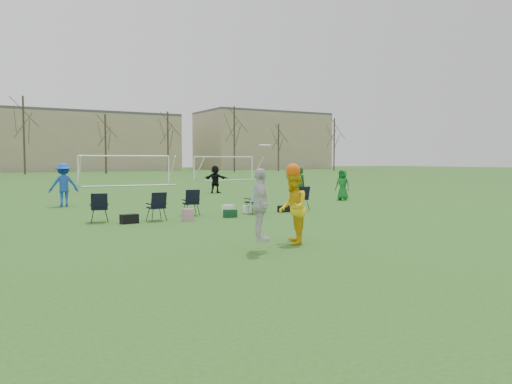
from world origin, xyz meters
TOP-DOWN VIEW (x-y plane):
  - ground at (0.00, 0.00)m, footprint 260.00×260.00m
  - fielder_blue at (-3.46, 14.57)m, footprint 1.26×0.75m
  - fielder_green_far at (9.48, 11.14)m, footprint 0.79×0.91m
  - fielder_black at (6.26, 19.53)m, footprint 1.39×1.56m
  - center_contest at (-0.70, 1.12)m, footprint 2.09×1.60m
  - sideline_setup at (1.14, 8.00)m, footprint 8.82×1.94m
  - goal_mid at (4.00, 32.00)m, footprint 7.40×0.63m
  - goal_right at (16.00, 38.00)m, footprint 7.35×1.14m
  - tree_line at (0.24, 69.85)m, footprint 110.28×3.28m
  - building_row at (6.73, 96.00)m, footprint 126.00×16.00m

SIDE VIEW (x-z plane):
  - ground at x=0.00m, z-range 0.00..0.00m
  - sideline_setup at x=1.14m, z-range -0.36..1.41m
  - fielder_green_far at x=9.48m, z-range 0.00..1.58m
  - fielder_black at x=6.26m, z-range 0.00..1.72m
  - fielder_blue at x=-3.46m, z-range 0.00..1.93m
  - center_contest at x=-0.70m, z-range -0.23..2.17m
  - goal_mid at x=4.00m, z-range 0.69..3.15m
  - goal_right at x=16.00m, z-range 0.69..3.15m
  - tree_line at x=0.24m, z-range -0.61..10.79m
  - building_row at x=6.73m, z-range -0.51..12.49m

